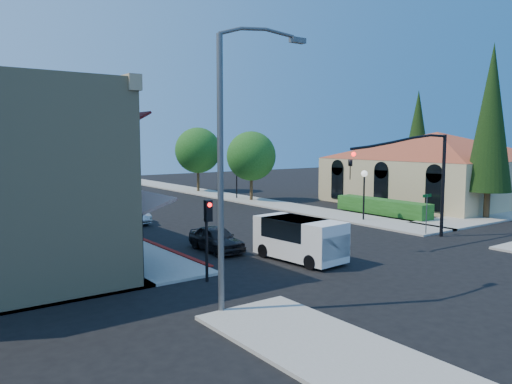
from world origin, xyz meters
TOP-DOWN VIEW (x-y plane):
  - ground at (0.00, 0.00)m, footprint 120.00×120.00m
  - sidewalk_left at (-8.75, 27.00)m, footprint 3.50×50.00m
  - sidewalk_right at (8.75, 27.00)m, footprint 3.50×50.00m
  - curb_red_strip at (-6.90, 8.00)m, footprint 0.25×10.00m
  - mission_building at (21.99, 11.50)m, footprint 30.12×30.12m
  - hedge at (11.70, 9.00)m, footprint 1.40×8.00m
  - conifer_near at (16.50, 3.50)m, footprint 3.20×3.20m
  - conifer_far at (28.00, 18.00)m, footprint 3.20×3.20m
  - street_tree_a at (8.80, 22.00)m, footprint 4.56×4.56m
  - street_tree_b at (8.80, 32.00)m, footprint 4.94×4.94m
  - signal_mast_arm at (5.86, 1.50)m, footprint 8.01×0.39m
  - secondary_signal at (-8.00, 1.41)m, footprint 0.28×0.42m
  - cobra_streetlight at (-9.15, -2.00)m, footprint 3.60×0.25m
  - street_name_sign at (7.50, 2.20)m, footprint 0.80×0.06m
  - lamppost_left_near at (-8.50, 8.00)m, footprint 0.44×0.44m
  - lamppost_left_far at (-8.50, 22.00)m, footprint 0.44×0.44m
  - lamppost_right_near at (8.50, 8.00)m, footprint 0.44×0.44m
  - lamppost_right_far at (8.50, 24.00)m, footprint 0.44×0.44m
  - white_van at (-2.64, 1.95)m, footprint 2.35×4.64m
  - parked_car_a at (-4.80, 6.00)m, footprint 1.59×3.83m
  - parked_car_b at (-4.92, 16.71)m, footprint 1.56×3.90m
  - parked_car_c at (-6.20, 22.78)m, footprint 2.13×4.26m
  - parked_car_d at (-4.80, 26.00)m, footprint 2.30×4.14m

SIDE VIEW (x-z plane):
  - ground at x=0.00m, z-range 0.00..0.00m
  - curb_red_strip at x=-6.90m, z-range -0.03..0.03m
  - hedge at x=11.70m, z-range -0.55..0.55m
  - sidewalk_left at x=-8.75m, z-range 0.00..0.12m
  - sidewalk_right at x=8.75m, z-range 0.00..0.12m
  - parked_car_d at x=-4.80m, z-range 0.00..1.09m
  - parked_car_c at x=-6.20m, z-range 0.00..1.19m
  - parked_car_b at x=-4.92m, z-range 0.00..1.26m
  - parked_car_a at x=-4.80m, z-range 0.00..1.30m
  - white_van at x=-2.64m, z-range 0.16..2.14m
  - street_name_sign at x=7.50m, z-range 0.45..2.95m
  - secondary_signal at x=-8.00m, z-range 0.66..3.98m
  - lamppost_left_near at x=-8.50m, z-range 0.95..4.52m
  - lamppost_left_far at x=-8.50m, z-range 0.95..4.52m
  - lamppost_right_near at x=8.50m, z-range 0.95..4.52m
  - lamppost_right_far at x=8.50m, z-range 0.95..4.52m
  - mission_building at x=21.99m, z-range 0.55..6.95m
  - signal_mast_arm at x=5.86m, z-range 1.09..7.09m
  - street_tree_a at x=8.80m, z-range 0.95..7.43m
  - street_tree_b at x=8.80m, z-range 1.03..8.05m
  - cobra_streetlight at x=-9.15m, z-range 0.61..9.92m
  - conifer_far at x=28.00m, z-range 0.86..11.86m
  - conifer_near at x=16.50m, z-range 0.98..13.48m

